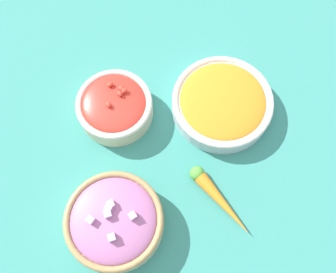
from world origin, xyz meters
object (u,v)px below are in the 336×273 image
Objects in this scene: bowl_cherry_tomatoes at (115,106)px; bowl_red_onion at (115,221)px; loose_carrot at (218,198)px; bowl_carrots at (222,103)px.

bowl_red_onion is (-0.23, -0.04, 0.00)m from bowl_cherry_tomatoes.
loose_carrot is (-0.16, -0.22, -0.02)m from bowl_cherry_tomatoes.
bowl_red_onion is at bearing -170.02° from bowl_cherry_tomatoes.
bowl_red_onion is 0.20m from loose_carrot.
bowl_carrots is 0.20m from loose_carrot.
bowl_red_onion is (-0.26, 0.18, 0.01)m from bowl_carrots.
bowl_carrots is 0.22m from bowl_cherry_tomatoes.
bowl_carrots is 0.32m from bowl_red_onion.
loose_carrot is at bearing -177.57° from bowl_carrots.
bowl_red_onion reaches higher than bowl_cherry_tomatoes.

